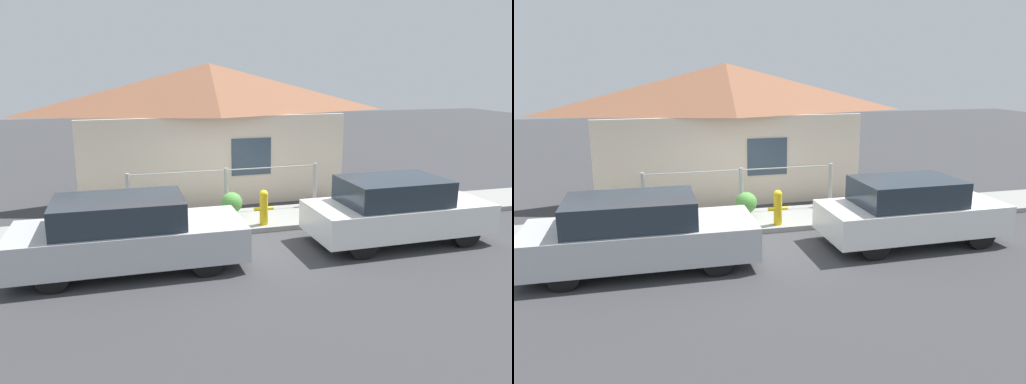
% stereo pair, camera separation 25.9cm
% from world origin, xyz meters
% --- Properties ---
extents(ground_plane, '(60.00, 60.00, 0.00)m').
position_xyz_m(ground_plane, '(0.00, 0.00, 0.00)').
color(ground_plane, '#38383A').
extents(sidewalk, '(24.00, 1.73, 0.12)m').
position_xyz_m(sidewalk, '(0.00, 0.87, 0.06)').
color(sidewalk, gray).
rests_on(sidewalk, ground_plane).
extents(house, '(7.62, 2.23, 3.80)m').
position_xyz_m(house, '(0.00, 3.49, 2.96)').
color(house, beige).
rests_on(house, ground_plane).
extents(fence, '(4.90, 0.10, 1.12)m').
position_xyz_m(fence, '(0.00, 1.58, 0.74)').
color(fence, '#999993').
rests_on(fence, sidewalk).
extents(car_left, '(4.24, 1.73, 1.37)m').
position_xyz_m(car_left, '(-2.52, -1.31, 0.68)').
color(car_left, '#B7B7BC').
rests_on(car_left, ground_plane).
extents(car_right, '(3.90, 1.73, 1.41)m').
position_xyz_m(car_right, '(3.09, -1.31, 0.71)').
color(car_right, white).
rests_on(car_right, ground_plane).
extents(fire_hydrant, '(0.46, 0.20, 0.83)m').
position_xyz_m(fire_hydrant, '(0.60, 0.27, 0.55)').
color(fire_hydrant, yellow).
rests_on(fire_hydrant, sidewalk).
extents(potted_plant_near_hydrant, '(0.52, 0.52, 0.64)m').
position_xyz_m(potted_plant_near_hydrant, '(-0.01, 0.96, 0.48)').
color(potted_plant_near_hydrant, slate).
rests_on(potted_plant_near_hydrant, sidewalk).
extents(potted_plant_by_fence, '(0.33, 0.33, 0.50)m').
position_xyz_m(potted_plant_by_fence, '(-1.73, 1.12, 0.41)').
color(potted_plant_by_fence, slate).
rests_on(potted_plant_by_fence, sidewalk).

